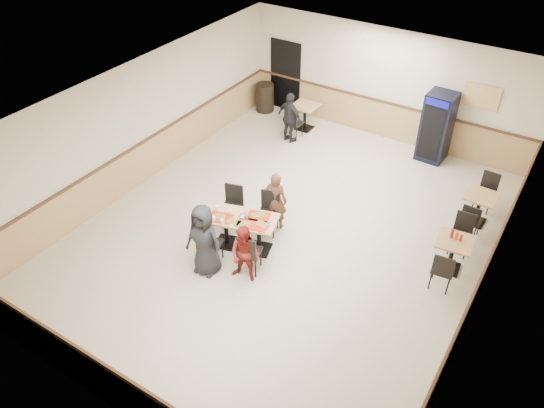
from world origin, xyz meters
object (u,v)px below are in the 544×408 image
Objects in this scene: diner_woman_right at (245,254)px; pepsi_cooler at (436,127)px; lone_diner at (290,118)px; back_table at (305,113)px; diner_woman_left at (204,240)px; side_table_near at (453,250)px; main_table at (242,228)px; side_table_far at (479,204)px; trash_bin at (265,98)px; diner_man_opposite at (276,200)px.

pepsi_cooler is (1.56, 6.23, 0.28)m from diner_woman_right.
back_table is (0.00, 0.83, -0.22)m from lone_diner.
diner_woman_right is at bearing 125.25° from lone_diner.
diner_woman_left reaches higher than lone_diner.
lone_diner is 5.87m from side_table_near.
diner_woman_right is at bearing -67.62° from main_table.
pepsi_cooler is (-1.72, 2.07, 0.43)m from side_table_far.
side_table_far is 2.72m from pepsi_cooler.
pepsi_cooler is at bearing -147.60° from lone_diner.
trash_bin is at bearing 109.62° from diner_woman_left.
main_table is at bearing 74.13° from diner_woman_left.
lone_diner is at bearing -158.27° from pepsi_cooler.
diner_woman_left is 1.14× the size of diner_man_opposite.
diner_woman_right is at bearing -128.24° from side_table_far.
diner_man_opposite reaches higher than side_table_far.
trash_bin is (-3.56, 6.18, -0.20)m from diner_woman_right.
side_table_near is (5.25, -2.62, -0.23)m from lone_diner.
trash_bin is (-3.19, 4.49, -0.26)m from diner_man_opposite.
side_table_far is (3.85, 3.42, -0.03)m from main_table.
pepsi_cooler is at bearing 68.59° from diner_woman_right.
diner_man_opposite reaches higher than diner_woman_right.
diner_woman_right is 1.73m from diner_man_opposite.
lone_diner is at bearing 153.45° from side_table_near.
diner_woman_right is 5.39m from lone_diner.
lone_diner reaches higher than diner_man_opposite.
pepsi_cooler reaches higher than lone_diner.
side_table_near is 6.28m from back_table.
side_table_near is 7.80m from trash_bin.
main_table is 2.13× the size of side_table_near.
diner_man_opposite is at bearing -145.96° from side_table_far.
pepsi_cooler is (2.34, 6.45, 0.13)m from diner_woman_left.
diner_woman_left is at bearing -107.19° from pepsi_cooler.
lone_diner reaches higher than main_table.
diner_man_opposite reaches higher than main_table.
main_table is 2.19× the size of side_table_far.
diner_woman_right is at bearing 90.65° from diner_man_opposite.
diner_woman_left is at bearing -147.08° from side_table_near.
side_table_far is 5.54m from back_table.
diner_woman_left is 6.19m from back_table.
diner_man_opposite is 4.41m from side_table_far.
main_table is at bearing -138.40° from side_table_far.
back_table is at bearing 101.59° from diner_woman_right.
diner_man_opposite is at bearing -110.32° from pepsi_cooler.
diner_man_opposite is 5.52m from trash_bin.
diner_man_opposite reaches higher than trash_bin.
diner_woman_right is 4.03m from side_table_near.
main_table is 4.16m from side_table_near.
side_table_near is (3.24, 2.38, -0.14)m from diner_woman_right.
side_table_far is 0.39× the size of pepsi_cooler.
pepsi_cooler reaches higher than diner_woman_left.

